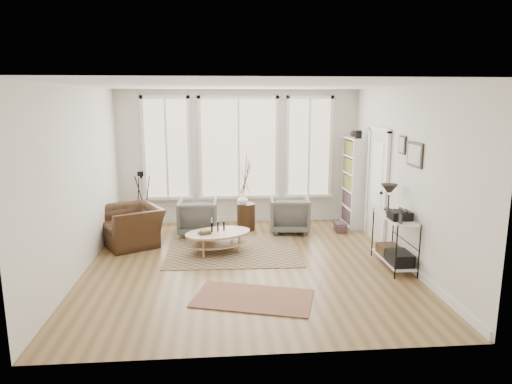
{
  "coord_description": "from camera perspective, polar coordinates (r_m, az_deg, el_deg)",
  "views": [
    {
      "loc": [
        -0.45,
        -7.17,
        2.68
      ],
      "look_at": [
        0.2,
        0.6,
        1.1
      ],
      "focal_mm": 32.0,
      "sensor_mm": 36.0,
      "label": 1
    }
  ],
  "objects": [
    {
      "name": "tripod_camera",
      "position": [
        9.61,
        -14.01,
        -1.52
      ],
      "size": [
        0.44,
        0.44,
        1.26
      ],
      "color": "black",
      "rests_on": "ground"
    },
    {
      "name": "vase",
      "position": [
        9.35,
        -1.69,
        -0.94
      ],
      "size": [
        0.25,
        0.25,
        0.22
      ],
      "primitive_type": "imported",
      "rotation": [
        0.0,
        0.0,
        -0.23
      ],
      "color": "silver",
      "rests_on": "side_table"
    },
    {
      "name": "wall_art",
      "position": [
        7.58,
        18.86,
        4.75
      ],
      "size": [
        0.04,
        0.88,
        0.44
      ],
      "color": "black",
      "rests_on": "ground"
    },
    {
      "name": "room",
      "position": [
        7.32,
        -1.03,
        1.59
      ],
      "size": [
        5.5,
        5.54,
        2.9
      ],
      "color": "olive",
      "rests_on": "ground"
    },
    {
      "name": "rug_runner",
      "position": [
        6.42,
        -0.36,
        -13.1
      ],
      "size": [
        1.79,
        1.31,
        0.01
      ],
      "primitive_type": "cube",
      "rotation": [
        0.0,
        0.0,
        -0.29
      ],
      "color": "maroon",
      "rests_on": "ground"
    },
    {
      "name": "rug_main",
      "position": [
        8.28,
        -2.83,
        -7.41
      ],
      "size": [
        2.41,
        1.84,
        0.01
      ],
      "primitive_type": "cube",
      "rotation": [
        0.0,
        0.0,
        -0.03
      ],
      "color": "brown",
      "rests_on": "ground"
    },
    {
      "name": "book_stack_near",
      "position": [
        9.62,
        10.49,
        -4.35
      ],
      "size": [
        0.23,
        0.28,
        0.18
      ],
      "primitive_type": "cube",
      "rotation": [
        0.0,
        0.0,
        -0.02
      ],
      "color": "brown",
      "rests_on": "ground"
    },
    {
      "name": "door",
      "position": [
        8.99,
        14.93,
        1.09
      ],
      "size": [
        0.09,
        1.06,
        2.22
      ],
      "color": "silver",
      "rests_on": "ground"
    },
    {
      "name": "bay_window",
      "position": [
        9.95,
        -2.18,
        5.27
      ],
      "size": [
        4.14,
        0.12,
        2.24
      ],
      "color": "#D5AD87",
      "rests_on": "ground"
    },
    {
      "name": "coffee_table",
      "position": [
        8.17,
        -4.81,
        -5.58
      ],
      "size": [
        1.36,
        1.09,
        0.55
      ],
      "color": "tan",
      "rests_on": "ground"
    },
    {
      "name": "accent_chair",
      "position": [
        8.88,
        -15.3,
        -4.09
      ],
      "size": [
        1.45,
        1.39,
        0.72
      ],
      "primitive_type": "imported",
      "rotation": [
        0.0,
        0.0,
        -1.05
      ],
      "color": "#3A2314",
      "rests_on": "ground"
    },
    {
      "name": "armchair_right",
      "position": [
        9.42,
        4.21,
        -2.79
      ],
      "size": [
        0.86,
        0.88,
        0.73
      ],
      "primitive_type": "imported",
      "rotation": [
        0.0,
        0.0,
        3.04
      ],
      "color": "slate",
      "rests_on": "ground"
    },
    {
      "name": "bookcase",
      "position": [
        9.98,
        12.1,
        1.25
      ],
      "size": [
        0.31,
        0.85,
        2.06
      ],
      "color": "white",
      "rests_on": "ground"
    },
    {
      "name": "side_table",
      "position": [
        9.43,
        -1.27,
        -0.29
      ],
      "size": [
        0.38,
        0.38,
        1.58
      ],
      "color": "#3A2314",
      "rests_on": "ground"
    },
    {
      "name": "low_shelf",
      "position": [
        7.75,
        16.94,
        -5.32
      ],
      "size": [
        0.38,
        1.08,
        1.3
      ],
      "color": "white",
      "rests_on": "ground"
    },
    {
      "name": "book_stack_far",
      "position": [
        9.56,
        10.59,
        -4.52
      ],
      "size": [
        0.21,
        0.26,
        0.16
      ],
      "primitive_type": "cube",
      "rotation": [
        0.0,
        0.0,
        -0.06
      ],
      "color": "brown",
      "rests_on": "ground"
    },
    {
      "name": "armchair_left",
      "position": [
        9.3,
        -7.31,
        -3.09
      ],
      "size": [
        0.78,
        0.8,
        0.71
      ],
      "primitive_type": "imported",
      "rotation": [
        0.0,
        0.0,
        3.12
      ],
      "color": "slate",
      "rests_on": "ground"
    }
  ]
}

